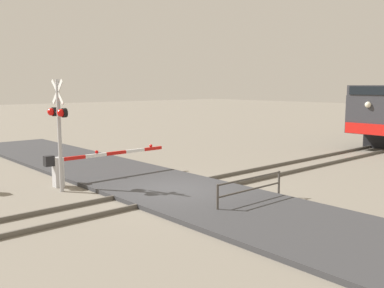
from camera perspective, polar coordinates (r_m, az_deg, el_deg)
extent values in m
plane|color=gray|center=(16.00, -2.07, -6.52)|extent=(160.00, 160.00, 0.00)
cube|color=#59544C|center=(16.53, -3.66, -5.80)|extent=(0.08, 80.00, 0.15)
cube|color=#59544C|center=(15.46, -0.37, -6.75)|extent=(0.08, 80.00, 0.15)
cube|color=#38383A|center=(15.99, -2.07, -6.25)|extent=(36.00, 4.56, 0.15)
cube|color=#333338|center=(28.52, 23.79, 6.57)|extent=(2.81, 2.72, 0.62)
cube|color=black|center=(27.27, 22.56, 6.61)|extent=(2.44, 0.06, 0.49)
cube|color=red|center=(27.38, 22.30, 1.87)|extent=(2.73, 0.08, 0.64)
sphere|color=#F2EACC|center=(27.27, 22.45, 4.87)|extent=(0.36, 0.36, 0.36)
cylinder|color=#ADADB2|center=(16.53, -17.26, 0.97)|extent=(0.14, 0.14, 4.19)
cube|color=white|center=(16.42, -17.49, 6.67)|extent=(0.95, 0.04, 0.95)
cube|color=white|center=(16.42, -17.49, 6.67)|extent=(0.95, 0.04, 0.95)
cube|color=black|center=(16.45, -17.39, 4.06)|extent=(1.04, 0.08, 0.08)
sphere|color=red|center=(16.79, -18.29, 4.10)|extent=(0.28, 0.28, 0.28)
sphere|color=red|center=(16.03, -17.09, 3.99)|extent=(0.28, 0.28, 0.28)
cylinder|color=black|center=(16.84, -17.91, 4.12)|extent=(0.34, 0.14, 0.34)
cylinder|color=black|center=(16.08, -16.71, 4.01)|extent=(0.34, 0.14, 0.34)
cube|color=silver|center=(17.60, -17.44, -3.61)|extent=(0.36, 0.36, 1.17)
cube|color=black|center=(17.38, -18.56, -2.17)|extent=(0.28, 0.36, 0.40)
cube|color=red|center=(17.80, -15.48, -1.81)|extent=(0.10, 0.98, 0.14)
cube|color=white|center=(18.24, -12.72, -1.49)|extent=(0.10, 0.98, 0.14)
cube|color=red|center=(18.72, -10.10, -1.18)|extent=(0.10, 0.98, 0.14)
cube|color=white|center=(19.24, -7.62, -0.89)|extent=(0.10, 0.98, 0.14)
cube|color=red|center=(19.80, -5.27, -0.61)|extent=(0.10, 0.98, 0.14)
sphere|color=red|center=(18.24, -12.61, -1.04)|extent=(0.14, 0.14, 0.14)
sphere|color=red|center=(19.72, -5.51, -0.23)|extent=(0.14, 0.14, 0.14)
cylinder|color=#4C4742|center=(13.33, 3.42, -7.36)|extent=(0.08, 0.08, 0.95)
cylinder|color=#4C4742|center=(15.61, 11.52, -5.25)|extent=(0.08, 0.08, 0.95)
cylinder|color=#4C4742|center=(14.33, 7.83, -4.55)|extent=(0.06, 3.09, 0.06)
cylinder|color=#4C4742|center=(14.42, 7.80, -6.05)|extent=(0.06, 3.09, 0.06)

